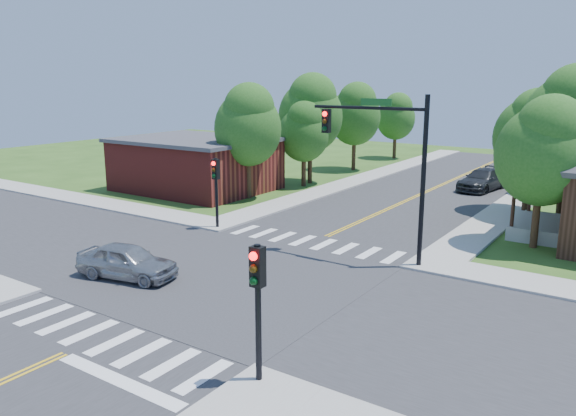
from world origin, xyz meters
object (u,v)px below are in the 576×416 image
Objects in this scene: signal_pole_se at (257,288)px; car_silver at (127,262)px; car_dgrey at (483,180)px; signal_pole_nw at (216,180)px; signal_mast_ne at (386,151)px.

signal_pole_se is 9.93m from car_silver.
car_silver is 27.35m from car_dgrey.
signal_pole_nw is 8.28m from car_silver.
car_dgrey is at bearing 94.84° from signal_pole_se.
car_dgrey is (-2.54, 29.98, -1.92)m from signal_pole_se.
signal_mast_ne is 11.55m from signal_pole_se.
car_dgrey is at bearing 65.23° from signal_pole_nw.
signal_pole_se is 30.14m from car_dgrey.
car_dgrey is (-0.85, 18.76, -4.10)m from signal_mast_ne.
signal_pole_se reaches higher than car_silver.
signal_mast_ne is 1.89× the size of signal_pole_se.
car_dgrey is at bearing 92.59° from signal_mast_ne.
signal_pole_se is at bearing -45.00° from signal_pole_nw.
signal_mast_ne is 19.23m from car_dgrey.
signal_pole_nw is at bearing -105.99° from car_dgrey.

